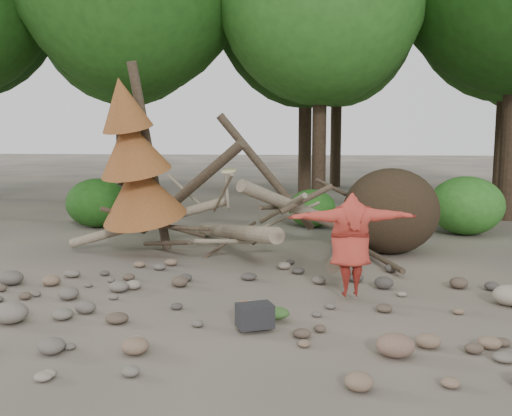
{
  "coord_description": "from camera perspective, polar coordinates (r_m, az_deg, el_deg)",
  "views": [
    {
      "loc": [
        0.75,
        -8.92,
        2.81
      ],
      "look_at": [
        -0.25,
        1.5,
        1.4
      ],
      "focal_mm": 40.0,
      "sensor_mm": 36.0,
      "label": 1
    }
  ],
  "objects": [
    {
      "name": "bush_right",
      "position": [
        16.6,
        20.29,
        0.24
      ],
      "size": [
        2.0,
        2.0,
        1.6
      ],
      "primitive_type": "ellipsoid",
      "color": "#347A26",
      "rests_on": "ground"
    },
    {
      "name": "boulder_front_right",
      "position": [
        7.56,
        13.76,
        -13.18
      ],
      "size": [
        0.49,
        0.44,
        0.29
      ],
      "primitive_type": "ellipsoid",
      "color": "#785B4B",
      "rests_on": "ground"
    },
    {
      "name": "bush_mid",
      "position": [
        16.87,
        5.62,
        -0.03
      ],
      "size": [
        1.4,
        1.4,
        1.12
      ],
      "primitive_type": "ellipsoid",
      "color": "#29671E",
      "rests_on": "ground"
    },
    {
      "name": "boulder_front_left",
      "position": [
        9.28,
        -23.37,
        -9.59
      ],
      "size": [
        0.52,
        0.47,
        0.31
      ],
      "primitive_type": "ellipsoid",
      "color": "slate",
      "rests_on": "ground"
    },
    {
      "name": "bush_left",
      "position": [
        17.41,
        -15.59,
        0.5
      ],
      "size": [
        1.8,
        1.8,
        1.44
      ],
      "primitive_type": "ellipsoid",
      "color": "#1F5115",
      "rests_on": "ground"
    },
    {
      "name": "boulder_mid_left",
      "position": [
        11.49,
        -23.3,
        -6.43
      ],
      "size": [
        0.45,
        0.4,
        0.27
      ],
      "primitive_type": "ellipsoid",
      "color": "#59514B",
      "rests_on": "ground"
    },
    {
      "name": "cloth_green",
      "position": [
        8.63,
        1.92,
        -10.76
      ],
      "size": [
        0.43,
        0.36,
        0.16
      ],
      "primitive_type": "ellipsoid",
      "color": "#335C24",
      "rests_on": "ground"
    },
    {
      "name": "dead_conifer",
      "position": [
        12.9,
        -11.98,
        4.4
      ],
      "size": [
        2.06,
        2.16,
        4.35
      ],
      "color": "#4C3F30",
      "rests_on": "ground"
    },
    {
      "name": "boulder_mid_right",
      "position": [
        10.23,
        24.09,
        -7.98
      ],
      "size": [
        0.56,
        0.5,
        0.33
      ],
      "primitive_type": "ellipsoid",
      "color": "gray",
      "rests_on": "ground"
    },
    {
      "name": "cloth_orange",
      "position": [
        9.05,
        -1.02,
        -10.0
      ],
      "size": [
        0.33,
        0.27,
        0.12
      ],
      "primitive_type": "ellipsoid",
      "color": "#C46A21",
      "rests_on": "ground"
    },
    {
      "name": "frisbee_thrower",
      "position": [
        9.61,
        9.44,
        -3.6
      ],
      "size": [
        3.33,
        0.89,
        2.12
      ],
      "color": "#B03327",
      "rests_on": "ground"
    },
    {
      "name": "deadfall_pile",
      "position": [
        13.34,
        10.9,
        -0.47
      ],
      "size": [
        8.55,
        5.24,
        3.3
      ],
      "color": "#332619",
      "rests_on": "ground"
    },
    {
      "name": "backpack",
      "position": [
        8.22,
        -0.12,
        -11.1
      ],
      "size": [
        0.59,
        0.5,
        0.33
      ],
      "primitive_type": "cube",
      "rotation": [
        0.0,
        0.0,
        0.4
      ],
      "color": "black",
      "rests_on": "ground"
    },
    {
      "name": "ground",
      "position": [
        9.38,
        0.67,
        -9.76
      ],
      "size": [
        120.0,
        120.0,
        0.0
      ],
      "primitive_type": "plane",
      "color": "#514C44",
      "rests_on": "ground"
    }
  ]
}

